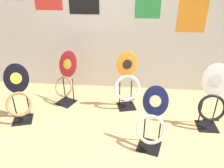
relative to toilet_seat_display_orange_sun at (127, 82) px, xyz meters
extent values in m
cube|color=silver|center=(-0.33, 0.71, 0.85)|extent=(8.00, 0.06, 2.60)
cube|color=#2D8E47|center=(0.28, 0.68, 1.14)|extent=(0.42, 0.01, 0.55)
cube|color=orange|center=(1.01, 0.68, 0.98)|extent=(0.47, 0.01, 0.66)
cube|color=black|center=(0.00, 0.00, -0.44)|extent=(0.34, 0.34, 0.01)
cylinder|color=black|center=(-0.12, 0.06, -0.23)|extent=(0.02, 0.02, 0.41)
cylinder|color=black|center=(0.07, 0.11, -0.23)|extent=(0.02, 0.02, 0.41)
cylinder|color=black|center=(0.02, -0.08, -0.27)|extent=(0.22, 0.08, 0.02)
torus|color=silver|center=(0.01, -0.02, -0.09)|extent=(0.45, 0.25, 0.42)
ellipsoid|color=orange|center=(-0.01, 0.04, 0.30)|extent=(0.33, 0.14, 0.40)
ellipsoid|color=black|center=(-0.01, 0.02, 0.30)|extent=(0.15, 0.06, 0.15)
sphere|color=silver|center=(-0.09, 0.00, 0.10)|extent=(0.02, 0.02, 0.02)
sphere|color=silver|center=(0.08, 0.05, 0.10)|extent=(0.02, 0.02, 0.02)
cube|color=black|center=(-1.03, 0.03, -0.44)|extent=(0.37, 0.37, 0.01)
cylinder|color=black|center=(-1.09, 0.15, -0.22)|extent=(0.02, 0.02, 0.43)
cylinder|color=black|center=(-0.91, 0.07, -0.22)|extent=(0.02, 0.02, 0.43)
cylinder|color=black|center=(-1.07, -0.04, -0.27)|extent=(0.21, 0.11, 0.02)
torus|color=#9E7042|center=(-1.04, 0.01, -0.13)|extent=(0.40, 0.33, 0.32)
ellipsoid|color=#AD1E23|center=(-0.98, 0.15, 0.21)|extent=(0.40, 0.30, 0.42)
ellipsoid|color=yellow|center=(-0.98, 0.14, 0.22)|extent=(0.17, 0.12, 0.16)
sphere|color=silver|center=(-1.10, 0.12, 0.01)|extent=(0.02, 0.02, 0.02)
sphere|color=silver|center=(-0.92, 0.04, 0.01)|extent=(0.02, 0.02, 0.02)
cube|color=black|center=(-1.55, -0.52, -0.44)|extent=(0.35, 0.35, 0.01)
cylinder|color=black|center=(-1.67, -0.46, -0.26)|extent=(0.02, 0.02, 0.35)
cylinder|color=black|center=(-1.48, -0.40, -0.26)|extent=(0.02, 0.02, 0.35)
cylinder|color=black|center=(-1.53, -0.59, -0.30)|extent=(0.22, 0.08, 0.02)
torus|color=#9E7042|center=(-1.55, -0.54, -0.15)|extent=(0.42, 0.32, 0.34)
ellipsoid|color=black|center=(-1.59, -0.38, 0.19)|extent=(0.39, 0.27, 0.41)
ellipsoid|color=yellow|center=(-1.59, -0.40, 0.19)|extent=(0.17, 0.11, 0.16)
sphere|color=silver|center=(-1.66, -0.48, -0.01)|extent=(0.02, 0.02, 0.02)
sphere|color=silver|center=(-1.48, -0.43, -0.01)|extent=(0.02, 0.02, 0.02)
cube|color=black|center=(0.32, -0.91, -0.44)|extent=(0.35, 0.35, 0.01)
cylinder|color=black|center=(0.25, -0.80, -0.26)|extent=(0.02, 0.02, 0.36)
cylinder|color=black|center=(0.44, -0.85, -0.26)|extent=(0.02, 0.02, 0.36)
cylinder|color=black|center=(0.30, -0.99, -0.30)|extent=(0.22, 0.08, 0.02)
torus|color=beige|center=(0.32, -0.93, -0.15)|extent=(0.41, 0.32, 0.33)
ellipsoid|color=#141942|center=(0.36, -0.79, 0.16)|extent=(0.35, 0.24, 0.36)
ellipsoid|color=beige|center=(0.36, -0.80, 0.17)|extent=(0.15, 0.10, 0.14)
sphere|color=silver|center=(0.26, -0.83, -0.02)|extent=(0.02, 0.02, 0.02)
sphere|color=silver|center=(0.42, -0.88, -0.02)|extent=(0.02, 0.02, 0.02)
cube|color=black|center=(1.18, -0.43, -0.44)|extent=(0.28, 0.28, 0.01)
cylinder|color=black|center=(1.08, -0.34, -0.23)|extent=(0.02, 0.02, 0.41)
cylinder|color=black|center=(1.28, -0.34, -0.23)|extent=(0.02, 0.02, 0.41)
cylinder|color=black|center=(1.18, -0.51, -0.27)|extent=(0.22, 0.02, 0.02)
torus|color=black|center=(1.18, -0.45, -0.11)|extent=(0.38, 0.16, 0.37)
ellipsoid|color=white|center=(1.18, -0.36, 0.28)|extent=(0.38, 0.10, 0.46)
ellipsoid|color=silver|center=(1.18, -0.38, 0.28)|extent=(0.17, 0.03, 0.17)
sphere|color=silver|center=(1.08, -0.40, 0.05)|extent=(0.02, 0.02, 0.02)
sphere|color=silver|center=(1.28, -0.39, 0.05)|extent=(0.02, 0.02, 0.02)
camera|label=1|loc=(0.04, -3.07, 1.56)|focal=35.00mm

